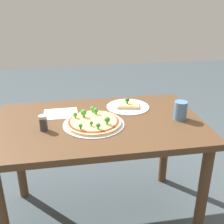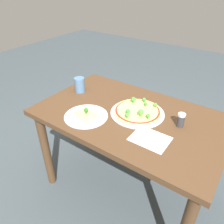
{
  "view_description": "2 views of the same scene",
  "coord_description": "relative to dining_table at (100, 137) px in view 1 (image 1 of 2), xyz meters",
  "views": [
    {
      "loc": [
        0.17,
        1.42,
        1.39
      ],
      "look_at": [
        -0.09,
        -0.07,
        0.72
      ],
      "focal_mm": 45.0,
      "sensor_mm": 36.0,
      "label": 1
    },
    {
      "loc": [
        0.57,
        -1.0,
        1.46
      ],
      "look_at": [
        -0.09,
        -0.07,
        0.72
      ],
      "focal_mm": 35.0,
      "sensor_mm": 36.0,
      "label": 2
    }
  ],
  "objects": [
    {
      "name": "ground_plane",
      "position": [
        0.0,
        0.0,
        -0.6
      ],
      "size": [
        8.0,
        8.0,
        0.0
      ],
      "primitive_type": "plane",
      "color": "#3D474C"
    },
    {
      "name": "dining_table",
      "position": [
        0.0,
        0.0,
        0.0
      ],
      "size": [
        1.17,
        0.72,
        0.7
      ],
      "color": "#4C331E",
      "rests_on": "ground_plane"
    },
    {
      "name": "pizza_tray_whole",
      "position": [
        0.04,
        0.03,
        0.12
      ],
      "size": [
        0.34,
        0.34,
        0.07
      ],
      "color": "#B7B7BC",
      "rests_on": "dining_table"
    },
    {
      "name": "paper_menu",
      "position": [
        0.22,
        -0.15,
        0.1
      ],
      "size": [
        0.2,
        0.16,
        0.0
      ],
      "primitive_type": "cube",
      "rotation": [
        0.0,
        0.0,
        0.0
      ],
      "color": "white",
      "rests_on": "dining_table"
    },
    {
      "name": "pizza_tray_slice",
      "position": [
        -0.21,
        -0.18,
        0.11
      ],
      "size": [
        0.27,
        0.27,
        0.06
      ],
      "color": "#B7B7BC",
      "rests_on": "dining_table"
    },
    {
      "name": "drinking_cup",
      "position": [
        -0.46,
        0.05,
        0.16
      ],
      "size": [
        0.07,
        0.07,
        0.11
      ],
      "primitive_type": "cylinder",
      "color": "#4C7099",
      "rests_on": "dining_table"
    },
    {
      "name": "condiment_shaker",
      "position": [
        0.3,
        0.06,
        0.14
      ],
      "size": [
        0.04,
        0.04,
        0.08
      ],
      "color": "#333338",
      "rests_on": "dining_table"
    }
  ]
}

